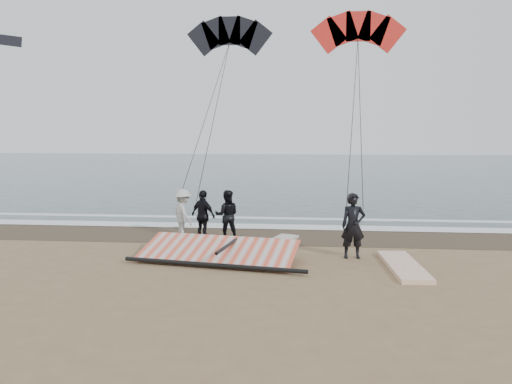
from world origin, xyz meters
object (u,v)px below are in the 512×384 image
Objects in this scene: man_main at (353,226)px; board_cream at (276,243)px; board_white at (404,266)px; sail_rig at (216,252)px.

man_main reaches higher than board_cream.
board_white is 1.22× the size of board_cream.
board_cream is at bearing 52.84° from sail_rig.
board_white is at bearing -4.65° from sail_rig.
sail_rig is at bearing -177.97° from man_main.
board_cream is at bearing 141.76° from board_white.
sail_rig is (-4.73, 0.39, 0.14)m from board_white.
man_main is 1.67m from board_white.
man_main is 2.68m from board_cream.
board_cream is 2.43m from sail_rig.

